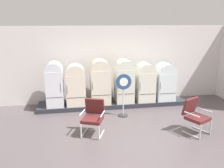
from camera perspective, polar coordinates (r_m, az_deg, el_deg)
The scene contains 12 objects.
ground at distance 6.27m, azimuth 4.87°, elevation -14.68°, with size 12.00×10.00×0.05m, color #52484B.
back_wall at distance 9.18m, azimuth -0.66°, elevation 4.84°, with size 11.76×0.12×2.90m.
display_plinth at distance 8.93m, azimuth 0.02°, elevation -4.65°, with size 5.38×0.95×0.16m, color #2B2C34.
refrigerator_0 at distance 8.48m, azimuth -13.62°, elevation 0.27°, with size 0.59×0.70×1.56m.
refrigerator_1 at distance 8.45m, azimuth -8.75°, elevation 0.06°, with size 0.67×0.66×1.46m.
refrigerator_2 at distance 8.51m, azimuth -2.86°, elevation 0.87°, with size 0.70×0.71×1.60m.
refrigerator_3 at distance 8.66m, azimuth 2.93°, elevation 1.04°, with size 0.64×0.72×1.57m.
refrigerator_4 at distance 8.88m, azimuth 7.92°, elevation 0.72°, with size 0.66×0.71×1.43m.
refrigerator_5 at distance 9.14m, azimuth 12.55°, elevation 0.76°, with size 0.69×0.70×1.40m.
armchair_left at distance 6.64m, azimuth -4.51°, elevation -7.46°, with size 0.75×0.80×0.98m.
armchair_right at distance 7.07m, azimuth 19.27°, elevation -6.86°, with size 0.78×0.82×0.98m.
sign_stand at distance 7.75m, azimuth 2.76°, elevation -2.61°, with size 0.51×0.32×1.43m.
Camera 1 is at (-1.43, -5.27, 3.06)m, focal length 38.09 mm.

